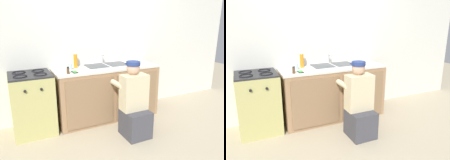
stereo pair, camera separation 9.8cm
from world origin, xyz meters
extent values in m
plane|color=tan|center=(0.00, 0.00, 0.00)|extent=(12.00, 12.00, 0.00)
cube|color=silver|center=(0.00, 0.65, 1.25)|extent=(6.00, 0.10, 2.50)
cube|color=#997551|center=(0.00, 0.30, 0.44)|extent=(1.74, 0.60, 0.87)
cube|color=#866747|center=(-0.42, -0.01, 0.44)|extent=(0.76, 0.02, 0.77)
cube|color=#866747|center=(0.42, -0.01, 0.44)|extent=(0.76, 0.02, 0.77)
cube|color=beige|center=(0.00, 0.30, 0.89)|extent=(1.78, 0.62, 0.03)
cube|color=silver|center=(0.00, 0.30, 0.92)|extent=(0.80, 0.44, 0.03)
cube|color=#4C4F51|center=(-0.19, 0.30, 0.94)|extent=(0.33, 0.35, 0.01)
cube|color=#4C4F51|center=(0.19, 0.30, 0.94)|extent=(0.33, 0.35, 0.01)
cylinder|color=#B7BABF|center=(0.00, 0.49, 0.99)|extent=(0.02, 0.02, 0.18)
cylinder|color=#B7BABF|center=(0.00, 0.41, 1.08)|extent=(0.02, 0.16, 0.02)
cube|color=tan|center=(-1.22, 0.30, 0.45)|extent=(0.60, 0.60, 0.89)
cube|color=#262628|center=(-1.22, 0.30, 0.91)|extent=(0.58, 0.59, 0.02)
torus|color=black|center=(-1.36, 0.18, 0.92)|extent=(0.19, 0.19, 0.02)
torus|color=black|center=(-1.09, 0.18, 0.92)|extent=(0.19, 0.19, 0.02)
torus|color=black|center=(-1.36, 0.42, 0.92)|extent=(0.19, 0.19, 0.02)
torus|color=black|center=(-1.09, 0.42, 0.92)|extent=(0.19, 0.19, 0.02)
cylinder|color=black|center=(-1.33, -0.01, 0.76)|extent=(0.04, 0.02, 0.04)
cylinder|color=black|center=(-1.12, -0.01, 0.76)|extent=(0.04, 0.02, 0.04)
cube|color=#3F3F47|center=(0.09, -0.49, 0.20)|extent=(0.36, 0.40, 0.40)
cube|color=beige|center=(0.09, -0.43, 0.66)|extent=(0.38, 0.22, 0.52)
sphere|color=tan|center=(0.09, -0.39, 1.01)|extent=(0.19, 0.19, 0.19)
cylinder|color=navy|center=(0.09, -0.39, 1.08)|extent=(0.20, 0.20, 0.06)
cube|color=navy|center=(0.09, -0.30, 1.06)|extent=(0.13, 0.09, 0.02)
cylinder|color=beige|center=(-0.08, -0.23, 0.75)|extent=(0.08, 0.30, 0.08)
cylinder|color=beige|center=(0.26, -0.23, 0.75)|extent=(0.08, 0.30, 0.08)
cylinder|color=orange|center=(-0.49, 0.47, 1.01)|extent=(0.06, 0.06, 0.22)
cylinder|color=white|center=(-0.49, 0.47, 1.14)|extent=(0.03, 0.03, 0.03)
cube|color=black|center=(-0.60, 0.15, 0.91)|extent=(0.07, 0.14, 0.01)
cube|color=green|center=(-0.60, 0.15, 0.91)|extent=(0.06, 0.12, 0.00)
cylinder|color=#513823|center=(-0.71, 0.11, 0.95)|extent=(0.04, 0.04, 0.08)
cylinder|color=black|center=(-0.71, 0.11, 1.00)|extent=(0.04, 0.04, 0.02)
cylinder|color=#ADC6CC|center=(-0.61, 0.33, 0.95)|extent=(0.06, 0.06, 0.10)
camera|label=1|loc=(-1.50, -2.95, 1.68)|focal=35.00mm
camera|label=2|loc=(-1.41, -2.99, 1.68)|focal=35.00mm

